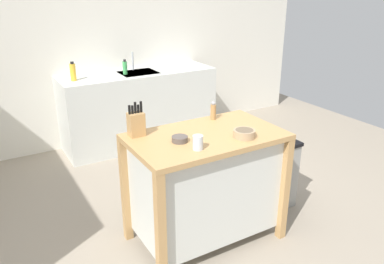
{
  "coord_description": "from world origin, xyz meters",
  "views": [
    {
      "loc": [
        -1.49,
        -2.19,
        1.94
      ],
      "look_at": [
        -0.09,
        0.2,
        0.85
      ],
      "focal_mm": 36.11,
      "sensor_mm": 36.0,
      "label": 1
    }
  ],
  "objects": [
    {
      "name": "sink_faucet",
      "position": [
        0.27,
        2.23,
        1.02
      ],
      "size": [
        0.02,
        0.02,
        0.22
      ],
      "color": "#B7BCC1",
      "rests_on": "sink_counter"
    },
    {
      "name": "bowl_stoneware_deep",
      "position": [
        -0.32,
        -0.02,
        0.92
      ],
      "size": [
        0.11,
        0.11,
        0.04
      ],
      "color": "#564C47",
      "rests_on": "kitchen_island"
    },
    {
      "name": "ground_plane",
      "position": [
        0.0,
        0.0,
        0.0
      ],
      "size": [
        6.76,
        6.76,
        0.0
      ],
      "primitive_type": "plane",
      "color": "gray",
      "rests_on": "ground"
    },
    {
      "name": "bowl_ceramic_wide",
      "position": [
        0.12,
        -0.18,
        0.93
      ],
      "size": [
        0.16,
        0.16,
        0.06
      ],
      "color": "tan",
      "rests_on": "kitchen_island"
    },
    {
      "name": "wall_back",
      "position": [
        0.0,
        2.44,
        1.3
      ],
      "size": [
        5.76,
        0.1,
        2.6
      ],
      "primitive_type": "cube",
      "color": "silver",
      "rests_on": "ground"
    },
    {
      "name": "pepper_grinder",
      "position": [
        0.14,
        0.25,
        0.97
      ],
      "size": [
        0.04,
        0.04,
        0.15
      ],
      "color": "#AD7F4C",
      "rests_on": "kitchen_island"
    },
    {
      "name": "drinking_cup",
      "position": [
        -0.28,
        -0.2,
        0.95
      ],
      "size": [
        0.07,
        0.07,
        0.1
      ],
      "color": "silver",
      "rests_on": "kitchen_island"
    },
    {
      "name": "bottle_hand_soap",
      "position": [
        0.1,
        2.06,
        0.99
      ],
      "size": [
        0.05,
        0.05,
        0.17
      ],
      "color": "green",
      "rests_on": "sink_counter"
    },
    {
      "name": "knife_block",
      "position": [
        -0.53,
        0.24,
        0.99
      ],
      "size": [
        0.11,
        0.09,
        0.25
      ],
      "color": "tan",
      "rests_on": "kitchen_island"
    },
    {
      "name": "bottle_spray_cleaner",
      "position": [
        -0.51,
        2.05,
        1.01
      ],
      "size": [
        0.06,
        0.06,
        0.21
      ],
      "color": "yellow",
      "rests_on": "sink_counter"
    },
    {
      "name": "trash_bin",
      "position": [
        0.72,
        0.1,
        0.32
      ],
      "size": [
        0.36,
        0.28,
        0.63
      ],
      "color": "gray",
      "rests_on": "ground"
    },
    {
      "name": "sink_counter",
      "position": [
        0.27,
        2.09,
        0.46
      ],
      "size": [
        1.88,
        0.6,
        0.91
      ],
      "color": "silver",
      "rests_on": "ground"
    },
    {
      "name": "kitchen_island",
      "position": [
        -0.09,
        0.0,
        0.5
      ],
      "size": [
        1.12,
        0.67,
        0.9
      ],
      "color": "tan",
      "rests_on": "ground"
    }
  ]
}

